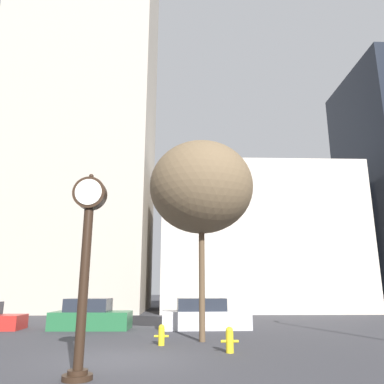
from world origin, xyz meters
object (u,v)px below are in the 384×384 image
Objects in this scene: street_clock at (86,251)px; fire_hydrant_near at (161,335)px; bare_tree at (201,188)px; fire_hydrant_far at (230,339)px; car_green at (91,316)px; car_silver at (204,316)px.

fire_hydrant_near is at bearing 72.18° from street_clock.
fire_hydrant_near is at bearing -149.96° from bare_tree.
street_clock is 6.12× the size of fire_hydrant_far.
fire_hydrant_far is at bearing 41.59° from street_clock.
fire_hydrant_far is (6.13, -7.17, -0.22)m from car_green.
car_green is 5.78m from car_silver.
street_clock is 6.74× the size of fire_hydrant_near.
bare_tree reaches higher than car_green.
car_silver is at bearing 85.15° from bare_tree.
bare_tree is (1.55, 0.90, 5.83)m from fire_hydrant_near.
street_clock is at bearing -138.41° from fire_hydrant_far.
street_clock is 6.01m from fire_hydrant_near.
fire_hydrant_near is at bearing 143.69° from fire_hydrant_far.
fire_hydrant_near is (3.84, -5.49, -0.26)m from car_green.
bare_tree reaches higher than street_clock.
street_clock is 0.60× the size of bare_tree.
car_silver is 7.20m from bare_tree.
street_clock is 7.63m from bare_tree.
bare_tree is (-0.39, -4.55, 5.56)m from car_silver.
street_clock is 5.85m from fire_hydrant_far.
fire_hydrant_far is 6.38m from bare_tree.
bare_tree is (5.39, -4.60, 5.57)m from car_green.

